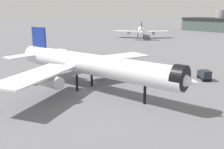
% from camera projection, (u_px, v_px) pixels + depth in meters
% --- Properties ---
extents(ground, '(900.00, 900.00, 0.00)m').
position_uv_depth(ground, '(86.00, 92.00, 65.43)').
color(ground, slate).
extents(airliner_near_gate, '(55.75, 50.85, 15.16)m').
position_uv_depth(airliner_near_gate, '(90.00, 65.00, 65.23)').
color(airliner_near_gate, white).
rests_on(airliner_near_gate, ground).
extents(airliner_far_taxiway, '(35.26, 39.64, 12.00)m').
position_uv_depth(airliner_far_taxiway, '(141.00, 30.00, 190.84)').
color(airliner_far_taxiway, white).
rests_on(airliner_far_taxiway, ground).
extents(service_truck_front, '(5.50, 5.53, 3.00)m').
position_uv_depth(service_truck_front, '(204.00, 74.00, 76.31)').
color(service_truck_front, black).
rests_on(service_truck_front, ground).
extents(traffic_cone_near_nose, '(0.59, 0.59, 0.74)m').
position_uv_depth(traffic_cone_near_nose, '(24.00, 71.00, 85.89)').
color(traffic_cone_near_nose, '#F2600C').
rests_on(traffic_cone_near_nose, ground).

